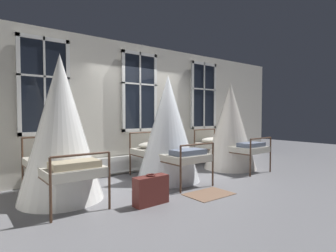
{
  "coord_description": "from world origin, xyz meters",
  "views": [
    {
      "loc": [
        -3.33,
        -4.34,
        1.37
      ],
      "look_at": [
        0.07,
        0.22,
        1.14
      ],
      "focal_mm": 28.85,
      "sensor_mm": 36.0,
      "label": 1
    }
  ],
  "objects_px": {
    "cot_second": "(168,130)",
    "cot_third": "(230,127)",
    "cot_first": "(61,129)",
    "suitcase_dark": "(151,190)"
  },
  "relations": [
    {
      "from": "cot_second",
      "to": "suitcase_dark",
      "type": "xyz_separation_m",
      "value": [
        -1.14,
        -1.09,
        -0.85
      ]
    },
    {
      "from": "suitcase_dark",
      "to": "cot_third",
      "type": "bearing_deg",
      "value": 17.0
    },
    {
      "from": "cot_second",
      "to": "cot_third",
      "type": "bearing_deg",
      "value": -88.62
    },
    {
      "from": "cot_first",
      "to": "suitcase_dark",
      "type": "distance_m",
      "value": 1.75
    },
    {
      "from": "cot_second",
      "to": "cot_third",
      "type": "height_order",
      "value": "cot_second"
    },
    {
      "from": "cot_first",
      "to": "cot_third",
      "type": "bearing_deg",
      "value": -90.5
    },
    {
      "from": "cot_first",
      "to": "cot_second",
      "type": "relative_size",
      "value": 1.07
    },
    {
      "from": "cot_second",
      "to": "cot_third",
      "type": "xyz_separation_m",
      "value": [
        2.05,
        0.07,
        -0.0
      ]
    },
    {
      "from": "cot_first",
      "to": "cot_third",
      "type": "distance_m",
      "value": 4.22
    },
    {
      "from": "suitcase_dark",
      "to": "cot_first",
      "type": "bearing_deg",
      "value": 130.74
    }
  ]
}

